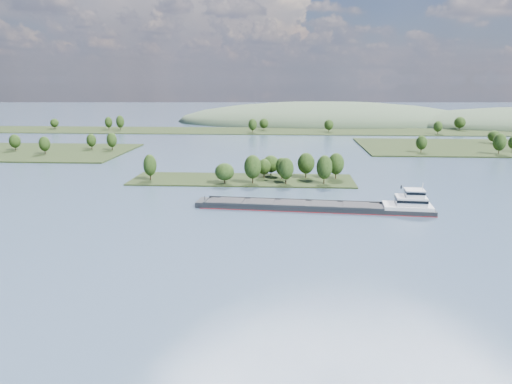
{
  "coord_description": "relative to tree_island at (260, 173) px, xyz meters",
  "views": [
    {
      "loc": [
        20.45,
        -40.48,
        44.57
      ],
      "look_at": [
        9.43,
        130.0,
        6.0
      ],
      "focal_mm": 35.0,
      "sensor_mm": 36.0,
      "label": 1
    }
  ],
  "objects": [
    {
      "name": "tree_island",
      "position": [
        0.0,
        0.0,
        0.0
      ],
      "size": [
        100.0,
        30.0,
        13.66
      ],
      "color": "black",
      "rests_on": "ground"
    },
    {
      "name": "ground",
      "position": [
        -7.93,
        -59.02,
        -3.88
      ],
      "size": [
        1800.0,
        1800.0,
        0.0
      ],
      "primitive_type": "plane",
      "color": "#384960",
      "rests_on": "ground"
    },
    {
      "name": "cargo_barge",
      "position": [
        27.48,
        -48.88,
        -2.46
      ],
      "size": [
        83.54,
        16.92,
        11.23
      ],
      "color": "black",
      "rests_on": "ground"
    },
    {
      "name": "hill_west",
      "position": [
        52.07,
        320.98,
        -3.88
      ],
      "size": [
        320.0,
        160.0,
        44.0
      ],
      "primitive_type": "ellipsoid",
      "color": "#3C4F36",
      "rests_on": "ground"
    },
    {
      "name": "back_shoreline",
      "position": [
        -0.3,
        220.8,
        -3.26
      ],
      "size": [
        900.0,
        60.0,
        14.28
      ],
      "color": "black",
      "rests_on": "ground"
    }
  ]
}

